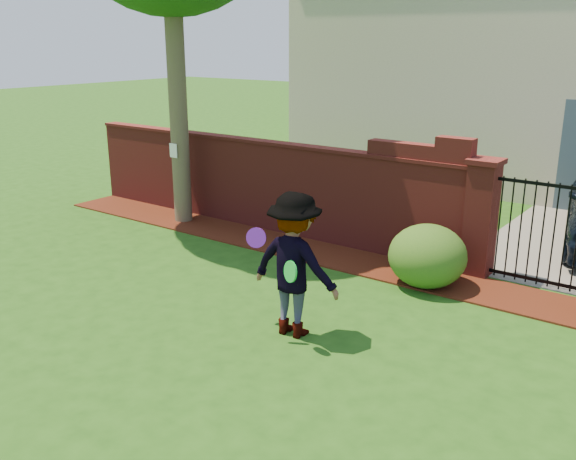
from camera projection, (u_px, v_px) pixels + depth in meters
The scene contains 11 objects.
ground at pixel (193, 323), 8.41m from camera, with size 80.00×80.00×0.01m, color #1F4C13.
mulch_bed at pixel (284, 245), 11.51m from camera, with size 11.10×1.08×0.03m, color #39140A.
brick_wall at pixel (261, 182), 12.36m from camera, with size 8.70×0.31×2.16m.
pillar_left at pixel (481, 217), 9.85m from camera, with size 0.50×0.50×1.88m.
iron_gate at pixel (554, 236), 9.26m from camera, with size 1.78×0.03×1.60m.
house at pixel (546, 57), 16.16m from camera, with size 12.40×6.40×6.30m.
paper_notice at pixel (173, 151), 12.48m from camera, with size 0.20×0.01×0.28m, color white.
shrub_left at pixel (427, 256), 9.51m from camera, with size 1.18×1.18×0.97m, color #235319.
man at pixel (293, 266), 7.82m from camera, with size 1.20×0.69×1.86m, color gray.
frisbee_purple at pixel (256, 238), 7.63m from camera, with size 0.25×0.25×0.02m, color purple.
frisbee_green at pixel (290, 272), 7.48m from camera, with size 0.26×0.26×0.02m, color green.
Camera 1 is at (5.57, -5.43, 3.64)m, focal length 39.27 mm.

